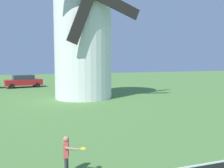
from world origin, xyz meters
name	(u,v)px	position (x,y,z in m)	size (l,w,h in m)	color
windmill	(83,27)	(3.34, 19.92, 6.35)	(8.30, 5.84, 12.92)	white
player_far	(67,153)	(-0.75, 4.89, 0.67)	(0.69, 0.63, 1.19)	#333338
parked_car_red	(24,81)	(-1.72, 31.00, 0.81)	(4.63, 2.42, 1.56)	red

